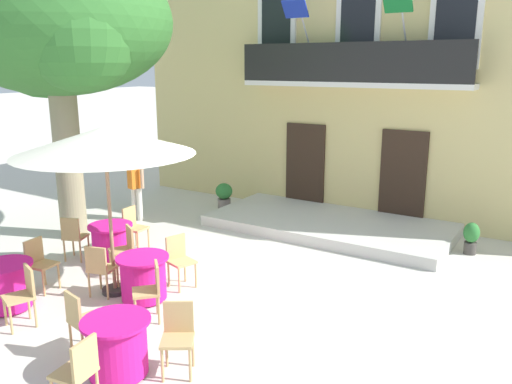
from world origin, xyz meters
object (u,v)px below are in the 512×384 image
cafe_chair_front_1 (82,318)px  cafe_chair_far_side_2 (23,292)px  pedestrian_near_entrance (136,184)px  cafe_chair_front_2 (78,370)px  plane_tree (56,29)px  ground_planter_right (471,237)px  cafe_chair_near_tree_1 (100,267)px  cafe_table_far_side (6,286)px  ground_planter_left (224,195)px  cafe_chair_middle_0 (133,225)px  cafe_table_front (117,346)px  cafe_table_middle (111,243)px  cafe_chair_near_tree_2 (151,288)px  cafe_umbrella (105,141)px  cafe_chair_far_side_0 (39,261)px  cafe_table_near_tree (143,277)px  cafe_chair_near_tree_0 (179,258)px  cafe_chair_front_0 (178,333)px  cafe_chair_middle_1 (74,235)px  cafe_chair_middle_2 (125,247)px

cafe_chair_front_1 → cafe_chair_far_side_2: (-1.38, 0.09, 0.00)m
pedestrian_near_entrance → cafe_chair_front_2: bearing=-50.4°
pedestrian_near_entrance → plane_tree: bearing=-104.0°
pedestrian_near_entrance → ground_planter_right: bearing=13.7°
cafe_chair_near_tree_1 → cafe_table_far_side: cafe_chair_near_tree_1 is taller
ground_planter_left → ground_planter_right: bearing=-0.9°
cafe_chair_near_tree_1 → cafe_chair_middle_0: same height
cafe_table_front → ground_planter_left: size_ratio=1.21×
cafe_chair_near_tree_1 → ground_planter_left: 5.66m
plane_tree → cafe_chair_middle_0: size_ratio=6.76×
cafe_table_middle → cafe_chair_front_2: 4.66m
cafe_chair_middle_0 → cafe_chair_near_tree_2: bearing=-40.8°
cafe_chair_near_tree_2 → cafe_umbrella: bearing=161.8°
cafe_table_middle → cafe_chair_front_1: size_ratio=0.95×
cafe_chair_far_side_0 → ground_planter_right: size_ratio=1.36×
ground_planter_right → pedestrian_near_entrance: 7.80m
cafe_table_middle → cafe_umbrella: bearing=-41.4°
cafe_chair_front_2 → cafe_chair_far_side_2: size_ratio=1.00×
cafe_chair_far_side_0 → cafe_chair_far_side_2: bearing=-45.7°
cafe_chair_front_2 → cafe_chair_far_side_0: 3.70m
cafe_table_near_tree → cafe_chair_front_1: bearing=-73.7°
cafe_chair_near_tree_0 → cafe_chair_far_side_0: (-1.94, -1.39, 0.00)m
plane_tree → ground_planter_left: bearing=64.5°
cafe_chair_front_0 → cafe_chair_front_1: size_ratio=1.00×
cafe_table_front → cafe_chair_middle_1: bearing=147.4°
cafe_table_middle → cafe_chair_near_tree_1: bearing=-49.2°
cafe_chair_middle_0 → ground_planter_left: cafe_chair_middle_0 is taller
ground_planter_left → pedestrian_near_entrance: size_ratio=0.44×
cafe_chair_near_tree_1 → cafe_chair_middle_0: 2.28m
cafe_table_near_tree → cafe_chair_middle_2: cafe_chair_middle_2 is taller
cafe_table_near_tree → ground_planter_left: 5.60m
plane_tree → cafe_chair_far_side_2: (2.86, -3.21, -3.99)m
cafe_chair_middle_1 → cafe_chair_middle_2: (1.36, 0.05, 0.00)m
cafe_umbrella → cafe_table_near_tree: bearing=5.2°
cafe_chair_near_tree_0 → cafe_chair_far_side_0: 2.39m
cafe_umbrella → cafe_table_far_side: bearing=-127.0°
cafe_table_near_tree → ground_planter_right: size_ratio=1.29×
cafe_chair_front_1 → cafe_chair_front_2: (0.93, -0.82, 0.00)m
cafe_chair_near_tree_1 → cafe_chair_near_tree_2: same height
cafe_chair_front_0 → pedestrian_near_entrance: size_ratio=0.56×
cafe_table_near_tree → cafe_chair_near_tree_2: size_ratio=0.95×
cafe_chair_middle_2 → cafe_chair_middle_0: bearing=128.1°
cafe_table_near_tree → cafe_chair_front_0: cafe_chair_front_0 is taller
cafe_table_front → cafe_chair_front_1: (-0.75, 0.09, 0.14)m
cafe_chair_front_2 → cafe_chair_far_side_0: (-3.21, 1.84, 0.00)m
cafe_table_near_tree → cafe_chair_front_1: size_ratio=0.95×
cafe_chair_middle_2 → pedestrian_near_entrance: bearing=130.9°
cafe_chair_middle_1 → cafe_chair_front_1: 3.67m
ground_planter_right → cafe_umbrella: bearing=-133.1°
cafe_chair_near_tree_1 → cafe_umbrella: (0.07, 0.23, 2.08)m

